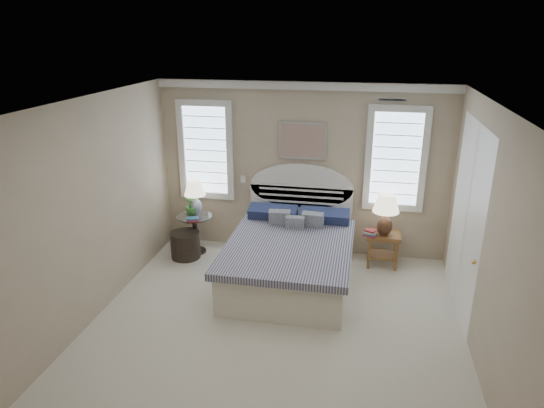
{
  "coord_description": "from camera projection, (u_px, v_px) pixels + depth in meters",
  "views": [
    {
      "loc": [
        0.94,
        -4.73,
        3.42
      ],
      "look_at": [
        -0.19,
        1.0,
        1.3
      ],
      "focal_mm": 32.0,
      "sensor_mm": 36.0,
      "label": 1
    }
  ],
  "objects": [
    {
      "name": "window_left",
      "position": [
        206.0,
        150.0,
        7.73
      ],
      "size": [
        0.9,
        0.06,
        1.6
      ],
      "primitive_type": "cube",
      "color": "#C8E3FD",
      "rests_on": "wall_back"
    },
    {
      "name": "wall_left",
      "position": [
        82.0,
        217.0,
        5.65
      ],
      "size": [
        0.02,
        5.0,
        2.7
      ],
      "primitive_type": "cube",
      "color": "tan",
      "rests_on": "floor"
    },
    {
      "name": "painting",
      "position": [
        302.0,
        141.0,
        7.35
      ],
      "size": [
        0.74,
        0.04,
        0.58
      ],
      "primitive_type": "cube",
      "color": "silver",
      "rests_on": "wall_back"
    },
    {
      "name": "hvac_vent",
      "position": [
        392.0,
        100.0,
        5.31
      ],
      "size": [
        0.3,
        0.2,
        0.02
      ],
      "primitive_type": "cube",
      "color": "#B2B2B2",
      "rests_on": "ceiling"
    },
    {
      "name": "wall_right",
      "position": [
        492.0,
        249.0,
        4.83
      ],
      "size": [
        0.02,
        5.0,
        2.7
      ],
      "primitive_type": "cube",
      "color": "tan",
      "rests_on": "floor"
    },
    {
      "name": "side_table_left",
      "position": [
        195.0,
        230.0,
        7.76
      ],
      "size": [
        0.56,
        0.56,
        0.63
      ],
      "color": "black",
      "rests_on": "floor"
    },
    {
      "name": "nightstand_right",
      "position": [
        383.0,
        242.0,
        7.32
      ],
      "size": [
        0.5,
        0.4,
        0.53
      ],
      "color": "brown",
      "rests_on": "floor"
    },
    {
      "name": "ceiling",
      "position": [
        271.0,
        106.0,
        4.78
      ],
      "size": [
        4.5,
        5.0,
        0.01
      ],
      "primitive_type": "cube",
      "color": "white",
      "rests_on": "wall_back"
    },
    {
      "name": "switch_plate",
      "position": [
        243.0,
        179.0,
        7.77
      ],
      "size": [
        0.08,
        0.01,
        0.12
      ],
      "primitive_type": "cube",
      "color": "silver",
      "rests_on": "wall_back"
    },
    {
      "name": "books_right",
      "position": [
        370.0,
        233.0,
        7.15
      ],
      "size": [
        0.22,
        0.19,
        0.1
      ],
      "rotation": [
        0.0,
        0.0,
        -0.39
      ],
      "color": "maroon",
      "rests_on": "nightstand_right"
    },
    {
      "name": "books_left",
      "position": [
        193.0,
        219.0,
        7.47
      ],
      "size": [
        0.22,
        0.18,
        0.05
      ],
      "rotation": [
        0.0,
        0.0,
        0.24
      ],
      "color": "maroon",
      "rests_on": "side_table_left"
    },
    {
      "name": "floor_pot",
      "position": [
        185.0,
        245.0,
        7.64
      ],
      "size": [
        0.61,
        0.61,
        0.42
      ],
      "primitive_type": "cylinder",
      "rotation": [
        0.0,
        0.0,
        -0.41
      ],
      "color": "black",
      "rests_on": "floor"
    },
    {
      "name": "lamp_right",
      "position": [
        386.0,
        210.0,
        7.09
      ],
      "size": [
        0.39,
        0.39,
        0.64
      ],
      "rotation": [
        0.0,
        0.0,
        -0.01
      ],
      "color": "black",
      "rests_on": "nightstand_right"
    },
    {
      "name": "potted_plant",
      "position": [
        191.0,
        205.0,
        7.65
      ],
      "size": [
        0.25,
        0.25,
        0.35
      ],
      "primitive_type": "imported",
      "rotation": [
        0.0,
        0.0,
        0.37
      ],
      "color": "#39772F",
      "rests_on": "side_table_left"
    },
    {
      "name": "wall_back",
      "position": [
        302.0,
        170.0,
        7.55
      ],
      "size": [
        4.5,
        0.02,
        2.7
      ],
      "primitive_type": "cube",
      "color": "tan",
      "rests_on": "floor"
    },
    {
      "name": "closet_door",
      "position": [
        466.0,
        219.0,
        6.0
      ],
      "size": [
        0.02,
        1.8,
        2.4
      ],
      "primitive_type": "cube",
      "color": "white",
      "rests_on": "floor"
    },
    {
      "name": "bed",
      "position": [
        291.0,
        255.0,
        6.92
      ],
      "size": [
        1.72,
        2.28,
        1.47
      ],
      "color": "silver",
      "rests_on": "floor"
    },
    {
      "name": "floor",
      "position": [
        271.0,
        337.0,
        5.7
      ],
      "size": [
        4.5,
        5.0,
        0.01
      ],
      "primitive_type": "cube",
      "color": "#BBB39F",
      "rests_on": "ground"
    },
    {
      "name": "lamp_left",
      "position": [
        195.0,
        194.0,
        7.65
      ],
      "size": [
        0.42,
        0.42,
        0.55
      ],
      "rotation": [
        0.0,
        0.0,
        -0.27
      ],
      "color": "silver",
      "rests_on": "side_table_left"
    },
    {
      "name": "crown_molding",
      "position": [
        304.0,
        86.0,
        7.07
      ],
      "size": [
        4.5,
        0.08,
        0.12
      ],
      "primitive_type": "cube",
      "color": "silver",
      "rests_on": "wall_back"
    },
    {
      "name": "window_right",
      "position": [
        396.0,
        159.0,
        7.19
      ],
      "size": [
        0.9,
        0.06,
        1.6
      ],
      "primitive_type": "cube",
      "color": "#C8E3FD",
      "rests_on": "wall_back"
    }
  ]
}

